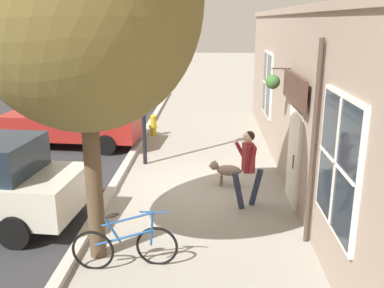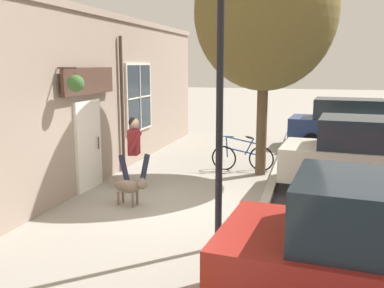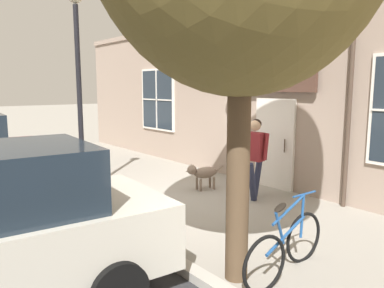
% 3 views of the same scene
% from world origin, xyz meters
% --- Properties ---
extents(ground_plane, '(90.00, 90.00, 0.00)m').
position_xyz_m(ground_plane, '(0.00, 0.00, 0.00)').
color(ground_plane, gray).
extents(storefront_facade, '(0.95, 18.00, 4.23)m').
position_xyz_m(storefront_facade, '(-2.34, 0.00, 2.13)').
color(storefront_facade, gray).
rests_on(storefront_facade, ground_plane).
extents(pedestrian_walking, '(0.71, 0.55, 1.71)m').
position_xyz_m(pedestrian_walking, '(-1.15, 0.90, 1.03)').
color(pedestrian_walking, '#282D47').
rests_on(pedestrian_walking, ground_plane).
extents(dog_on_leash, '(1.00, 0.38, 0.64)m').
position_xyz_m(dog_on_leash, '(-0.73, -0.31, 0.41)').
color(dog_on_leash, '#7F6B5B').
rests_on(dog_on_leash, ground_plane).
extents(street_tree_by_curb, '(3.62, 3.26, 6.23)m').
position_xyz_m(street_tree_by_curb, '(1.58, 3.09, 4.08)').
color(street_tree_by_curb, brown).
rests_on(street_tree_by_curb, ground_plane).
extents(leaning_bicycle, '(1.73, 0.25, 1.01)m').
position_xyz_m(leaning_bicycle, '(1.04, 3.37, 0.38)').
color(leaning_bicycle, black).
rests_on(leaning_bicycle, ground_plane).
extents(parked_car_mid_block, '(4.43, 2.20, 1.75)m').
position_xyz_m(parked_car_mid_block, '(4.31, 1.89, 0.88)').
color(parked_car_mid_block, beige).
rests_on(parked_car_mid_block, ground_plane).
extents(parked_car_far_end, '(4.43, 2.20, 1.75)m').
position_xyz_m(parked_car_far_end, '(4.21, 7.42, 0.88)').
color(parked_car_far_end, navy).
rests_on(parked_car_far_end, ground_plane).
extents(street_lamp, '(0.32, 0.32, 4.43)m').
position_xyz_m(street_lamp, '(1.50, -1.87, 2.93)').
color(street_lamp, black).
rests_on(street_lamp, ground_plane).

